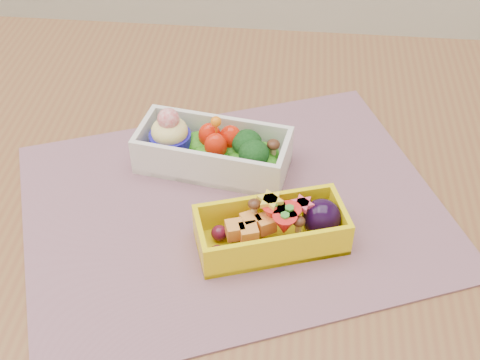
# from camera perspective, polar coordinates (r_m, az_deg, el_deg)

# --- Properties ---
(table) EXTENTS (1.20, 0.80, 0.75)m
(table) POSITION_cam_1_polar(r_m,az_deg,el_deg) (0.81, 1.08, -6.47)
(table) COLOR brown
(table) RESTS_ON ground
(placemat) EXTENTS (0.57, 0.51, 0.00)m
(placemat) POSITION_cam_1_polar(r_m,az_deg,el_deg) (0.73, -0.63, -2.49)
(placemat) COLOR gray
(placemat) RESTS_ON table
(bento_white) EXTENTS (0.19, 0.11, 0.08)m
(bento_white) POSITION_cam_1_polar(r_m,az_deg,el_deg) (0.77, -2.52, 2.77)
(bento_white) COLOR silver
(bento_white) RESTS_ON placemat
(bento_yellow) EXTENTS (0.17, 0.12, 0.05)m
(bento_yellow) POSITION_cam_1_polar(r_m,az_deg,el_deg) (0.67, 3.14, -4.36)
(bento_yellow) COLOR yellow
(bento_yellow) RESTS_ON placemat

